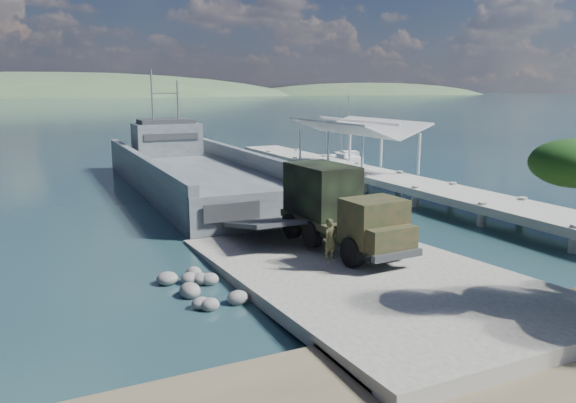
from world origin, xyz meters
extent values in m
plane|color=#1C3E44|center=(0.00, 0.00, 0.00)|extent=(1400.00, 1400.00, 0.00)
cube|color=slate|center=(0.00, -1.00, 0.25)|extent=(10.00, 18.00, 0.50)
cube|color=#96978E|center=(13.00, 18.00, 1.00)|extent=(4.00, 44.00, 0.50)
cube|color=#464D52|center=(0.09, 22.73, 0.44)|extent=(9.42, 29.47, 2.44)
cube|color=#464D52|center=(-4.01, 22.82, 2.25)|extent=(1.22, 29.29, 1.27)
cube|color=#464D52|center=(4.18, 22.64, 2.25)|extent=(1.22, 29.29, 1.27)
cube|color=#464D52|center=(-0.23, 8.19, 0.98)|extent=(8.79, 0.58, 2.54)
cube|color=#464D52|center=(0.30, 32.49, 3.12)|extent=(5.94, 4.03, 2.93)
cube|color=#2F3135|center=(0.30, 32.49, 4.78)|extent=(4.95, 3.23, 0.39)
cylinder|color=gray|center=(-0.87, 32.52, 7.03)|extent=(0.16, 0.16, 4.88)
cylinder|color=gray|center=(1.47, 32.47, 6.54)|extent=(0.16, 0.16, 3.90)
cylinder|color=black|center=(-0.17, -0.45, 1.12)|extent=(0.49, 1.27, 1.25)
cylinder|color=black|center=(2.04, -0.36, 1.12)|extent=(0.49, 1.27, 1.25)
cylinder|color=black|center=(-0.31, 2.81, 1.12)|extent=(0.49, 1.27, 1.25)
cylinder|color=black|center=(1.89, 2.91, 1.12)|extent=(0.49, 1.27, 1.25)
cylinder|color=black|center=(-0.40, 4.73, 1.12)|extent=(0.49, 1.27, 1.25)
cylinder|color=black|center=(1.81, 4.83, 1.12)|extent=(0.49, 1.27, 1.25)
cube|color=black|center=(0.81, 2.28, 1.27)|extent=(2.43, 7.39, 0.24)
cube|color=black|center=(0.93, -0.31, 2.28)|extent=(2.48, 2.03, 1.92)
cube|color=black|center=(0.98, -1.46, 1.80)|extent=(2.25, 0.96, 0.96)
cube|color=black|center=(0.76, 3.63, 1.61)|extent=(2.59, 4.52, 0.34)
cube|color=black|center=(0.75, 3.82, 3.00)|extent=(2.46, 3.75, 2.40)
cube|color=#2F3135|center=(1.00, -1.94, 1.22)|extent=(2.41, 0.35, 0.29)
imported|color=black|center=(-1.21, -0.40, 1.37)|extent=(0.72, 0.56, 1.75)
cube|color=silver|center=(18.57, 31.49, 0.23)|extent=(1.76, 5.20, 0.84)
cube|color=silver|center=(18.62, 30.56, 0.79)|extent=(1.38, 1.56, 0.56)
cylinder|color=gray|center=(18.57, 31.49, 3.26)|extent=(0.09, 0.09, 5.59)
cube|color=silver|center=(19.78, 32.01, 0.27)|extent=(3.46, 6.18, 0.97)
cube|color=silver|center=(19.45, 30.98, 0.92)|extent=(1.97, 2.11, 0.65)
cylinder|color=gray|center=(19.78, 32.01, 3.78)|extent=(0.11, 0.11, 6.48)
ellipsoid|color=black|center=(3.29, -7.71, 5.49)|extent=(2.75, 2.75, 1.57)
camera|label=1|loc=(-12.33, -19.39, 7.78)|focal=35.00mm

